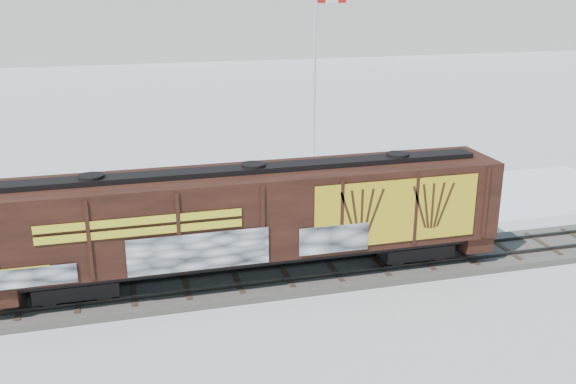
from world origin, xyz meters
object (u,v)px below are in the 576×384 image
object	(u,v)px
car_silver	(219,203)
car_white	(291,202)
hopper_railcar	(254,215)
flagpole	(316,109)
car_dark	(350,195)

from	to	relation	value
car_silver	car_white	size ratio (longest dim) A/B	1.06
hopper_railcar	car_white	xyz separation A→B (m)	(3.39, 7.08, -2.15)
flagpole	car_dark	bearing A→B (deg)	-89.95
car_white	car_dark	size ratio (longest dim) A/B	0.86
car_white	car_dark	xyz separation A→B (m)	(3.30, 0.18, 0.02)
flagpole	car_dark	size ratio (longest dim) A/B	2.21
flagpole	hopper_railcar	bearing A→B (deg)	-116.36
car_white	flagpole	bearing A→B (deg)	-29.47
flagpole	car_dark	distance (m)	7.13
car_white	hopper_railcar	bearing A→B (deg)	152.18
car_dark	car_silver	bearing A→B (deg)	69.58
car_silver	car_dark	size ratio (longest dim) A/B	0.91
hopper_railcar	car_silver	xyz separation A→B (m)	(-0.24, 7.71, -2.08)
car_dark	car_white	bearing A→B (deg)	76.52
hopper_railcar	car_silver	bearing A→B (deg)	91.78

